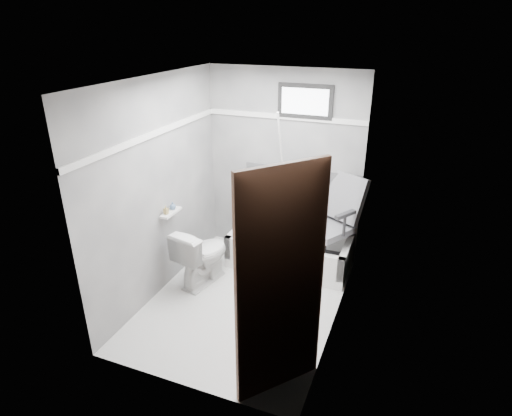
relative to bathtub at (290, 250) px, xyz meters
The scene contains 19 objects.
floor 0.98m from the bathtub, 103.89° to the right, with size 2.60×2.60×0.00m, color white.
ceiling 2.39m from the bathtub, 103.89° to the right, with size 2.60×2.60×0.00m, color silver.
wall_back 1.08m from the bathtub, 121.87° to the left, with size 2.00×0.02×2.40m, color #5E5F63.
wall_front 2.45m from the bathtub, 95.89° to the right, with size 2.00×0.02×2.40m, color #5E5F63.
wall_left 1.83m from the bathtub, 142.91° to the right, with size 0.02×2.60×2.40m, color #5E5F63.
wall_right 1.56m from the bathtub, 50.38° to the right, with size 0.02×2.60×2.40m, color #5E5F63.
bathtub is the anchor object (origin of this frame).
office_chair 0.63m from the bathtub, ahead, with size 0.64×0.64×1.11m, color slate, non-canonical shape.
toilet 1.13m from the bathtub, 139.23° to the right, with size 0.41×0.73×0.71m, color white.
door 2.46m from the bathtub, 71.25° to the right, with size 0.78×0.78×2.00m, color #51321E, non-canonical shape.
window 1.84m from the bathtub, 86.78° to the left, with size 0.66×0.04×0.40m, color black, non-canonical shape.
backerboard 0.69m from the bathtub, 86.82° to the left, with size 1.50×0.02×0.78m, color #4C4C4F.
trim_back 1.67m from the bathtub, 122.79° to the left, with size 2.00×0.02×0.06m, color white.
trim_left 2.22m from the bathtub, 142.61° to the right, with size 0.02×2.60×0.06m, color white.
pole 0.86m from the bathtub, 136.91° to the left, with size 0.02×0.02×1.95m, color silver.
shelf 1.59m from the bathtub, 144.17° to the right, with size 0.10×0.32×0.03m, color silver.
soap_bottle_a 1.67m from the bathtub, 141.90° to the right, with size 0.04×0.04×0.10m, color #9F8C4F.
soap_bottle_b 1.59m from the bathtub, 146.40° to the right, with size 0.07×0.07×0.09m, color slate.
faucet 0.65m from the bathtub, 141.67° to the left, with size 0.26×0.10×0.16m, color silver, non-canonical shape.
Camera 1 is at (1.57, -3.64, 2.89)m, focal length 30.00 mm.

